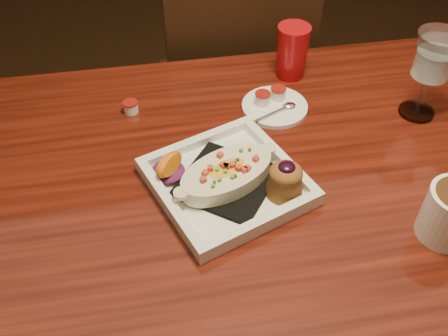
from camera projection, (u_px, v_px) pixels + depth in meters
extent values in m
cube|color=maroon|center=(296.00, 188.00, 0.96)|extent=(1.50, 0.90, 0.04)
cylinder|color=black|center=(16.00, 214.00, 1.40)|extent=(0.07, 0.07, 0.71)
cube|color=black|center=(229.00, 93.00, 1.65)|extent=(0.42, 0.42, 0.04)
cylinder|color=black|center=(264.00, 110.00, 1.94)|extent=(0.04, 0.04, 0.45)
cylinder|color=black|center=(177.00, 119.00, 1.90)|extent=(0.04, 0.04, 0.45)
cylinder|color=black|center=(286.00, 170.00, 1.71)|extent=(0.04, 0.04, 0.45)
cylinder|color=black|center=(188.00, 183.00, 1.67)|extent=(0.04, 0.04, 0.45)
cube|color=black|center=(243.00, 59.00, 1.34)|extent=(0.40, 0.03, 0.46)
cube|color=white|center=(227.00, 184.00, 0.93)|extent=(0.33, 0.33, 0.01)
cube|color=black|center=(227.00, 181.00, 0.92)|extent=(0.22, 0.22, 0.01)
ellipsoid|color=yellow|center=(227.00, 174.00, 0.91)|extent=(0.18, 0.15, 0.03)
ellipsoid|color=#631654|center=(168.00, 171.00, 0.93)|extent=(0.07, 0.07, 0.02)
cone|color=brown|center=(285.00, 183.00, 0.89)|extent=(0.07, 0.07, 0.05)
ellipsoid|color=brown|center=(286.00, 173.00, 0.87)|extent=(0.06, 0.06, 0.03)
ellipsoid|color=black|center=(287.00, 167.00, 0.86)|extent=(0.03, 0.03, 0.01)
cylinder|color=silver|center=(416.00, 111.00, 1.09)|extent=(0.08, 0.08, 0.01)
cylinder|color=silver|center=(422.00, 95.00, 1.06)|extent=(0.01, 0.01, 0.09)
cone|color=silver|center=(435.00, 57.00, 0.99)|extent=(0.09, 0.09, 0.10)
cylinder|color=white|center=(275.00, 107.00, 1.10)|extent=(0.14, 0.14, 0.01)
cylinder|color=white|center=(263.00, 99.00, 1.09)|extent=(0.03, 0.03, 0.02)
cylinder|color=#A81B14|center=(263.00, 94.00, 1.08)|extent=(0.04, 0.04, 0.00)
cylinder|color=white|center=(278.00, 94.00, 1.10)|extent=(0.03, 0.03, 0.02)
cylinder|color=#A81B14|center=(279.00, 89.00, 1.09)|extent=(0.04, 0.04, 0.00)
cylinder|color=white|center=(131.00, 107.00, 1.09)|extent=(0.03, 0.03, 0.02)
cylinder|color=#A81B14|center=(130.00, 103.00, 1.08)|extent=(0.03, 0.03, 0.00)
cone|color=red|center=(292.00, 52.00, 1.15)|extent=(0.08, 0.08, 0.13)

